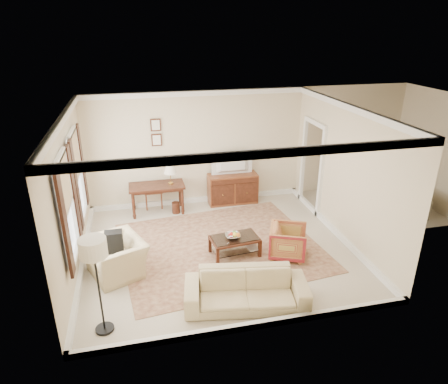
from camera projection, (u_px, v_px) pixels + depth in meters
name	position (u px, v px, depth m)	size (l,w,h in m)	color
room_shell	(217.00, 134.00, 7.44)	(5.51, 5.01, 2.91)	beige
annex_bedroom	(379.00, 194.00, 10.23)	(3.00, 2.70, 2.90)	beige
window_front	(67.00, 208.00, 6.61)	(0.12, 1.56, 1.80)	#CCB284
window_rear	(77.00, 175.00, 8.04)	(0.12, 1.56, 1.80)	#CCB284
doorway	(312.00, 168.00, 9.89)	(0.10, 1.12, 2.25)	white
rug	(220.00, 246.00, 8.47)	(4.02, 3.45, 0.01)	#5D2A1F
writing_desk	(157.00, 189.00, 9.79)	(1.34, 0.67, 0.73)	#4F2516
desk_chair	(153.00, 188.00, 10.12)	(0.45, 0.45, 1.05)	brown
desk_lamp	(170.00, 174.00, 9.72)	(0.32, 0.32, 0.50)	silver
framed_prints	(156.00, 132.00, 9.66)	(0.25, 0.04, 0.68)	#4F2516
sideboard	(233.00, 188.00, 10.42)	(1.27, 0.49, 0.78)	brown
tv	(233.00, 156.00, 10.06)	(1.01, 0.58, 0.13)	black
coffee_table	(235.00, 241.00, 8.06)	(1.01, 0.66, 0.41)	#4F2516
fruit_bowl	(233.00, 235.00, 7.98)	(0.42, 0.42, 0.10)	silver
book_a	(222.00, 247.00, 8.16)	(0.28, 0.04, 0.38)	brown
book_b	(247.00, 248.00, 8.11)	(0.28, 0.03, 0.38)	brown
striped_armchair	(288.00, 240.00, 7.99)	(0.71, 0.66, 0.73)	maroon
club_armchair	(116.00, 251.00, 7.42)	(1.05, 0.68, 0.92)	#CEB48B
backpack	(114.00, 239.00, 7.34)	(0.32, 0.22, 0.40)	black
sofa	(246.00, 285.00, 6.57)	(2.04, 0.59, 0.80)	#CEB48B
floor_lamp	(94.00, 255.00, 5.65)	(0.40, 0.40, 1.61)	black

